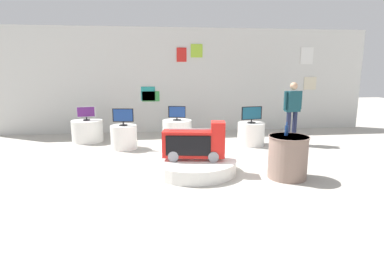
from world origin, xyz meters
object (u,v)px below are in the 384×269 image
tv_on_center_rear (123,116)px  tv_on_far_right (177,113)px  display_pedestal_far_right (177,131)px  shopper_browsing_near_truck (292,108)px  side_table_round (288,157)px  bottle_on_side_table (287,130)px  display_pedestal_right_rear (87,131)px  tv_on_right_rear (86,113)px  tv_on_left_rear (252,114)px  display_pedestal_center_rear (124,137)px  main_display_pedestal (194,166)px  display_pedestal_left_rear (251,134)px  novelty_firetruck_tv (195,144)px

tv_on_center_rear → tv_on_far_right: tv_on_center_rear is taller
display_pedestal_far_right → tv_on_far_right: 0.50m
tv_on_far_right → shopper_browsing_near_truck: bearing=-13.1°
side_table_round → bottle_on_side_table: bottle_on_side_table is taller
display_pedestal_right_rear → bottle_on_side_table: 5.60m
tv_on_right_rear → tv_on_left_rear: bearing=-12.4°
tv_on_center_rear → bottle_on_side_table: size_ratio=2.07×
tv_on_right_rear → tv_on_far_right: size_ratio=1.04×
display_pedestal_center_rear → bottle_on_side_table: size_ratio=2.64×
display_pedestal_center_rear → tv_on_center_rear: size_ratio=1.27×
main_display_pedestal → side_table_round: (1.69, -0.56, 0.28)m
display_pedestal_center_rear → shopper_browsing_near_truck: bearing=-0.6°
tv_on_far_right → bottle_on_side_table: size_ratio=1.89×
display_pedestal_left_rear → tv_on_center_rear: size_ratio=1.37×
tv_on_center_rear → display_pedestal_far_right: 1.65m
tv_on_left_rear → bottle_on_side_table: size_ratio=2.28×
novelty_firetruck_tv → tv_on_far_right: (-0.13, 2.77, 0.23)m
tv_on_right_rear → display_pedestal_far_right: bearing=-6.9°
display_pedestal_center_rear → tv_on_center_rear: 0.54m
tv_on_far_right → novelty_firetruck_tv: bearing=-87.2°
tv_on_right_rear → display_pedestal_far_right: (2.50, -0.30, -0.52)m
tv_on_right_rear → display_pedestal_far_right: tv_on_right_rear is taller
display_pedestal_right_rear → shopper_browsing_near_truck: size_ratio=0.51×
display_pedestal_right_rear → display_pedestal_center_rear: bearing=-41.7°
tv_on_center_rear → shopper_browsing_near_truck: 4.44m
side_table_round → tv_on_right_rear: bearing=139.9°
tv_on_center_rear → tv_on_far_right: size_ratio=1.10×
novelty_firetruck_tv → side_table_round: bearing=-18.1°
tv_on_left_rear → tv_on_center_rear: 3.34m
side_table_round → display_pedestal_right_rear: bearing=139.9°
tv_on_right_rear → tv_on_far_right: tv_on_far_right is taller
main_display_pedestal → display_pedestal_center_rear: display_pedestal_center_rear is taller
tv_on_center_rear → tv_on_right_rear: tv_on_center_rear is taller
display_pedestal_center_rear → bottle_on_side_table: bearing=-39.1°
main_display_pedestal → side_table_round: size_ratio=2.11×
display_pedestal_right_rear → tv_on_left_rear: bearing=-12.4°
main_display_pedestal → display_pedestal_right_rear: display_pedestal_right_rear is taller
display_pedestal_left_rear → side_table_round: (-0.13, -2.66, 0.11)m
display_pedestal_far_right → tv_on_center_rear: bearing=-154.7°
novelty_firetruck_tv → side_table_round: size_ratio=1.56×
side_table_round → tv_on_far_right: bearing=118.5°
bottle_on_side_table → tv_on_right_rear: bearing=140.2°
novelty_firetruck_tv → tv_on_center_rear: size_ratio=2.38×
tv_on_left_rear → display_pedestal_left_rear: bearing=79.8°
display_pedestal_left_rear → display_pedestal_far_right: size_ratio=0.88×
tv_on_left_rear → display_pedestal_far_right: 2.11m
tv_on_left_rear → display_pedestal_right_rear: (-4.43, 0.97, -0.54)m
bottle_on_side_table → tv_on_center_rear: bearing=140.9°
novelty_firetruck_tv → tv_on_far_right: bearing=92.8°
display_pedestal_left_rear → display_pedestal_center_rear: same height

